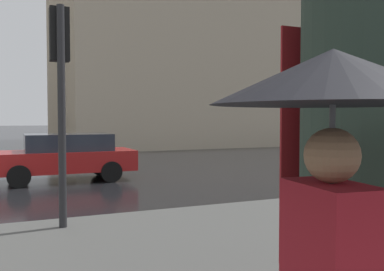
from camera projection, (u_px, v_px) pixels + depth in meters
name	position (u px, v px, depth m)	size (l,w,h in m)	color
traffic_signal_post	(60.00, 69.00, 6.63)	(0.44, 0.30, 3.48)	#232326
car_white	(367.00, 140.00, 21.33)	(1.85, 4.10, 1.41)	silver
car_red	(65.00, 156.00, 12.50)	(1.85, 4.10, 1.41)	maroon
pedestrian_in_red_jacket	(332.00, 149.00, 1.65)	(0.97, 0.97, 1.99)	maroon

